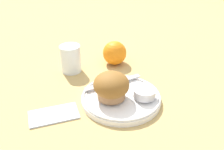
{
  "coord_description": "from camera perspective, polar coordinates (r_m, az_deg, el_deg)",
  "views": [
    {
      "loc": [
        -0.19,
        -0.52,
        0.39
      ],
      "look_at": [
        -0.0,
        0.02,
        0.06
      ],
      "focal_mm": 40.0,
      "sensor_mm": 36.0,
      "label": 1
    }
  ],
  "objects": [
    {
      "name": "ground_plane",
      "position": [
        0.68,
        0.7,
        -5.03
      ],
      "size": [
        3.0,
        3.0,
        0.0
      ],
      "primitive_type": "plane",
      "color": "tan"
    },
    {
      "name": "plate",
      "position": [
        0.66,
        2.09,
        -5.22
      ],
      "size": [
        0.21,
        0.21,
        0.02
      ],
      "color": "white",
      "rests_on": "ground_plane"
    },
    {
      "name": "muffin",
      "position": [
        0.62,
        -0.15,
        -2.59
      ],
      "size": [
        0.09,
        0.09,
        0.07
      ],
      "color": "#9E7047",
      "rests_on": "plate"
    },
    {
      "name": "cream_ramekin",
      "position": [
        0.64,
        7.46,
        -3.98
      ],
      "size": [
        0.06,
        0.06,
        0.02
      ],
      "color": "silver",
      "rests_on": "plate"
    },
    {
      "name": "berry_pair",
      "position": [
        0.67,
        -0.13,
        -2.47
      ],
      "size": [
        0.03,
        0.02,
        0.02
      ],
      "color": "maroon",
      "rests_on": "plate"
    },
    {
      "name": "butter_knife",
      "position": [
        0.7,
        0.32,
        -1.67
      ],
      "size": [
        0.17,
        0.04,
        0.0
      ],
      "rotation": [
        0.0,
        0.0,
        0.13
      ],
      "color": "#B7B7BC",
      "rests_on": "plate"
    },
    {
      "name": "orange_fruit",
      "position": [
        0.82,
        0.6,
        5.06
      ],
      "size": [
        0.08,
        0.08,
        0.08
      ],
      "color": "orange",
      "rests_on": "ground_plane"
    },
    {
      "name": "juice_glass",
      "position": [
        0.79,
        -9.41,
        3.7
      ],
      "size": [
        0.06,
        0.06,
        0.09
      ],
      "color": "silver",
      "rests_on": "ground_plane"
    },
    {
      "name": "folded_napkin",
      "position": [
        0.63,
        -13.19,
        -8.7
      ],
      "size": [
        0.12,
        0.06,
        0.01
      ],
      "color": "#B2BCCC",
      "rests_on": "ground_plane"
    }
  ]
}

